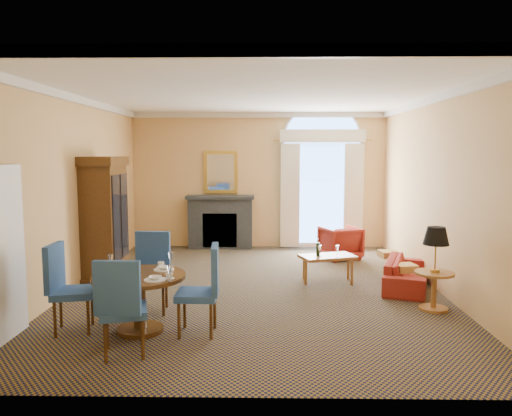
{
  "coord_description": "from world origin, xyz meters",
  "views": [
    {
      "loc": [
        0.16,
        -8.15,
        2.27
      ],
      "look_at": [
        0.0,
        0.5,
        1.3
      ],
      "focal_mm": 35.0,
      "sensor_mm": 36.0,
      "label": 1
    }
  ],
  "objects_px": {
    "side_table": "(435,258)",
    "dining_table": "(139,289)",
    "sofa": "(407,273)",
    "armchair": "(340,243)",
    "armoire": "(105,220)",
    "coffee_table": "(327,258)"
  },
  "relations": [
    {
      "from": "armoire",
      "to": "side_table",
      "type": "height_order",
      "value": "armoire"
    },
    {
      "from": "armoire",
      "to": "sofa",
      "type": "relative_size",
      "value": 1.32
    },
    {
      "from": "dining_table",
      "to": "armoire",
      "type": "bearing_deg",
      "value": 115.52
    },
    {
      "from": "armoire",
      "to": "armchair",
      "type": "xyz_separation_m",
      "value": [
        4.49,
        1.74,
        -0.71
      ]
    },
    {
      "from": "coffee_table",
      "to": "sofa",
      "type": "bearing_deg",
      "value": -32.28
    },
    {
      "from": "dining_table",
      "to": "side_table",
      "type": "height_order",
      "value": "side_table"
    },
    {
      "from": "sofa",
      "to": "side_table",
      "type": "bearing_deg",
      "value": -158.25
    },
    {
      "from": "armoire",
      "to": "coffee_table",
      "type": "height_order",
      "value": "armoire"
    },
    {
      "from": "sofa",
      "to": "armchair",
      "type": "relative_size",
      "value": 2.17
    },
    {
      "from": "armoire",
      "to": "coffee_table",
      "type": "distance_m",
      "value": 4.03
    },
    {
      "from": "armoire",
      "to": "side_table",
      "type": "relative_size",
      "value": 1.85
    },
    {
      "from": "armchair",
      "to": "side_table",
      "type": "distance_m",
      "value": 3.6
    },
    {
      "from": "coffee_table",
      "to": "side_table",
      "type": "height_order",
      "value": "side_table"
    },
    {
      "from": "dining_table",
      "to": "sofa",
      "type": "relative_size",
      "value": 0.71
    },
    {
      "from": "side_table",
      "to": "sofa",
      "type": "bearing_deg",
      "value": 92.39
    },
    {
      "from": "armoire",
      "to": "dining_table",
      "type": "distance_m",
      "value": 3.05
    },
    {
      "from": "armoire",
      "to": "side_table",
      "type": "bearing_deg",
      "value": -18.16
    },
    {
      "from": "sofa",
      "to": "side_table",
      "type": "distance_m",
      "value": 1.31
    },
    {
      "from": "armoire",
      "to": "sofa",
      "type": "distance_m",
      "value": 5.36
    },
    {
      "from": "side_table",
      "to": "dining_table",
      "type": "bearing_deg",
      "value": -166.48
    },
    {
      "from": "armoire",
      "to": "side_table",
      "type": "distance_m",
      "value": 5.61
    },
    {
      "from": "sofa",
      "to": "side_table",
      "type": "relative_size",
      "value": 1.4
    }
  ]
}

